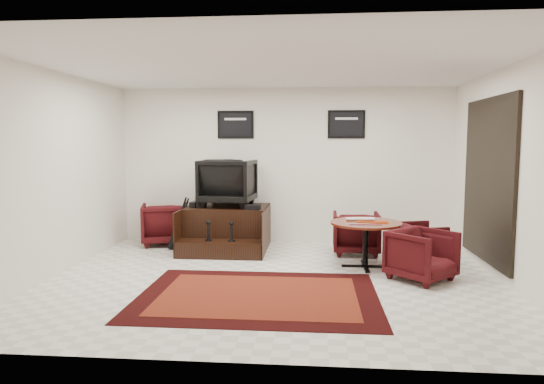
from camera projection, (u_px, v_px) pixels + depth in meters
The scene contains 16 objects.
ground at pixel (274, 279), 6.50m from camera, with size 6.00×6.00×0.00m, color white.
room_shell at pixel (305, 146), 6.40m from camera, with size 6.02×5.02×2.81m.
area_rug at pixel (258, 296), 5.78m from camera, with size 2.85×2.14×0.01m.
shine_podium at pixel (227, 229), 8.35m from camera, with size 1.41×1.45×0.72m.
shine_chair at pixel (228, 180), 8.41m from camera, with size 0.88×0.83×0.91m, color black.
shoes_pair at pixel (198, 204), 8.27m from camera, with size 0.25×0.29×0.10m.
polish_kit at pixel (253, 207), 7.97m from camera, with size 0.24×0.16×0.08m, color black.
umbrella_black at pixel (178, 223), 8.23m from camera, with size 0.35×0.13×0.94m, color black, non-canonical shape.
umbrella_hooked at pixel (181, 222), 8.41m from camera, with size 0.34×0.13×0.90m, color black, non-canonical shape.
armchair_side at pixel (165, 222), 8.72m from camera, with size 0.79×0.74×0.81m, color black.
meeting_table at pixel (366, 228), 7.06m from camera, with size 1.03×1.03×0.67m.
table_chair_back at pixel (356, 231), 7.96m from camera, with size 0.74×0.69×0.76m, color black.
table_chair_window at pixel (419, 241), 7.39m from camera, with size 0.65×0.61×0.67m, color black.
table_chair_corner at pixel (422, 253), 6.42m from camera, with size 0.72×0.68×0.74m, color black.
paper_roll at pixel (360, 219), 7.17m from camera, with size 0.05×0.05×0.42m, color white.
table_clutter at pixel (371, 223), 6.96m from camera, with size 0.57×0.30×0.01m.
Camera 1 is at (0.52, -6.32, 1.83)m, focal length 32.00 mm.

